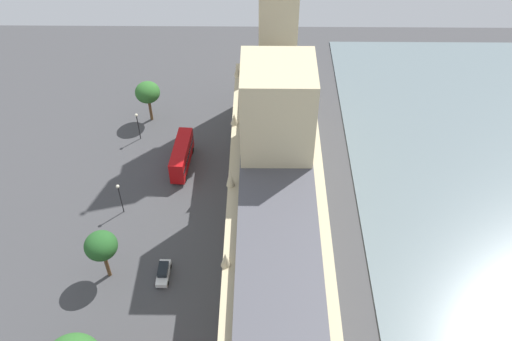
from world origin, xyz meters
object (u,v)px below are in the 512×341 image
plane_tree_opposite_hall (148,93)px  car_white_near_tower (163,272)px  parliament_building (276,232)px  plane_tree_midblock (101,246)px  street_lamp_trailing (119,193)px  street_lamp_slot_10 (137,121)px  double_decker_bus_corner (182,155)px

plane_tree_opposite_hall → car_white_near_tower: bearing=101.1°
plane_tree_opposite_hall → parliament_building: bearing=123.8°
parliament_building → plane_tree_midblock: (24.73, 1.70, -1.32)m
parliament_building → car_white_near_tower: size_ratio=16.60×
car_white_near_tower → street_lamp_trailing: 15.74m
plane_tree_midblock → street_lamp_trailing: bearing=-88.7°
street_lamp_slot_10 → double_decker_bus_corner: bearing=139.5°
plane_tree_midblock → parliament_building: bearing=-176.1°
car_white_near_tower → plane_tree_midblock: size_ratio=0.52×
street_lamp_trailing → street_lamp_slot_10: bearing=-89.1°
street_lamp_slot_10 → plane_tree_opposite_hall: bearing=-102.2°
car_white_near_tower → plane_tree_opposite_hall: size_ratio=0.54×
double_decker_bus_corner → plane_tree_midblock: bearing=-105.4°
double_decker_bus_corner → street_lamp_trailing: street_lamp_trailing is taller
street_lamp_slot_10 → street_lamp_trailing: bearing=90.9°
double_decker_bus_corner → street_lamp_trailing: size_ratio=1.71×
parliament_building → double_decker_bus_corner: parliament_building is taller
car_white_near_tower → street_lamp_trailing: size_ratio=0.74×
plane_tree_opposite_hall → street_lamp_slot_10: plane_tree_opposite_hall is taller
parliament_building → street_lamp_trailing: size_ratio=12.36×
parliament_building → plane_tree_midblock: parliament_building is taller
plane_tree_midblock → street_lamp_trailing: size_ratio=1.43×
double_decker_bus_corner → street_lamp_slot_10: size_ratio=1.79×
double_decker_bus_corner → car_white_near_tower: 24.13m
parliament_building → plane_tree_midblock: bearing=3.9°
car_white_near_tower → street_lamp_slot_10: street_lamp_slot_10 is taller
street_lamp_trailing → street_lamp_slot_10: (0.29, -18.89, -0.19)m
plane_tree_midblock → double_decker_bus_corner: bearing=-109.3°
plane_tree_opposite_hall → street_lamp_slot_10: size_ratio=1.45×
parliament_building → street_lamp_slot_10: bearing=-49.7°
car_white_near_tower → street_lamp_slot_10: (8.70, -31.72, 3.29)m
parliament_building → plane_tree_opposite_hall: (24.02, -35.83, -1.66)m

